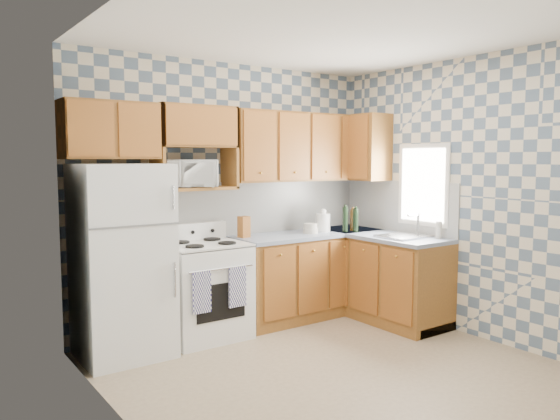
# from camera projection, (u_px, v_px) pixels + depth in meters

# --- Properties ---
(floor) EXTENTS (3.40, 3.40, 0.00)m
(floor) POSITION_uv_depth(u_px,v_px,m) (327.00, 367.00, 4.52)
(floor) COLOR #866F55
(floor) RESTS_ON ground
(back_wall) EXTENTS (3.40, 0.02, 2.70)m
(back_wall) POSITION_uv_depth(u_px,v_px,m) (229.00, 195.00, 5.69)
(back_wall) COLOR slate
(back_wall) RESTS_ON ground
(right_wall) EXTENTS (0.02, 3.20, 2.70)m
(right_wall) POSITION_uv_depth(u_px,v_px,m) (460.00, 197.00, 5.38)
(right_wall) COLOR slate
(right_wall) RESTS_ON ground
(backsplash_back) EXTENTS (2.60, 0.02, 0.56)m
(backsplash_back) POSITION_uv_depth(u_px,v_px,m) (261.00, 207.00, 5.93)
(backsplash_back) COLOR white
(backsplash_back) RESTS_ON back_wall
(backsplash_right) EXTENTS (0.02, 1.60, 0.56)m
(backsplash_right) POSITION_uv_depth(u_px,v_px,m) (398.00, 206.00, 6.03)
(backsplash_right) COLOR white
(backsplash_right) RESTS_ON right_wall
(refrigerator) EXTENTS (0.75, 0.70, 1.68)m
(refrigerator) POSITION_uv_depth(u_px,v_px,m) (122.00, 261.00, 4.72)
(refrigerator) COLOR white
(refrigerator) RESTS_ON floor
(stove_body) EXTENTS (0.76, 0.65, 0.90)m
(stove_body) POSITION_uv_depth(u_px,v_px,m) (204.00, 291.00, 5.24)
(stove_body) COLOR white
(stove_body) RESTS_ON floor
(cooktop) EXTENTS (0.76, 0.65, 0.02)m
(cooktop) POSITION_uv_depth(u_px,v_px,m) (204.00, 245.00, 5.20)
(cooktop) COLOR silver
(cooktop) RESTS_ON stove_body
(backguard) EXTENTS (0.76, 0.08, 0.17)m
(backguard) POSITION_uv_depth(u_px,v_px,m) (191.00, 232.00, 5.42)
(backguard) COLOR white
(backguard) RESTS_ON cooktop
(dish_towel_left) EXTENTS (0.18, 0.02, 0.38)m
(dish_towel_left) POSITION_uv_depth(u_px,v_px,m) (202.00, 292.00, 4.84)
(dish_towel_left) COLOR navy
(dish_towel_left) RESTS_ON stove_body
(dish_towel_right) EXTENTS (0.18, 0.02, 0.38)m
(dish_towel_right) POSITION_uv_depth(u_px,v_px,m) (237.00, 287.00, 5.05)
(dish_towel_right) COLOR navy
(dish_towel_right) RESTS_ON stove_body
(base_cabinets_back) EXTENTS (1.75, 0.60, 0.88)m
(base_cabinets_back) POSITION_uv_depth(u_px,v_px,m) (308.00, 275.00, 6.01)
(base_cabinets_back) COLOR brown
(base_cabinets_back) RESTS_ON floor
(base_cabinets_right) EXTENTS (0.60, 1.60, 0.88)m
(base_cabinets_right) POSITION_uv_depth(u_px,v_px,m) (378.00, 277.00, 5.94)
(base_cabinets_right) COLOR brown
(base_cabinets_right) RESTS_ON floor
(countertop_back) EXTENTS (1.77, 0.63, 0.04)m
(countertop_back) POSITION_uv_depth(u_px,v_px,m) (309.00, 234.00, 5.96)
(countertop_back) COLOR slate
(countertop_back) RESTS_ON base_cabinets_back
(countertop_right) EXTENTS (0.63, 1.60, 0.04)m
(countertop_right) POSITION_uv_depth(u_px,v_px,m) (379.00, 235.00, 5.89)
(countertop_right) COLOR slate
(countertop_right) RESTS_ON base_cabinets_right
(upper_cabinets_back) EXTENTS (1.75, 0.33, 0.74)m
(upper_cabinets_back) POSITION_uv_depth(u_px,v_px,m) (301.00, 147.00, 5.99)
(upper_cabinets_back) COLOR brown
(upper_cabinets_back) RESTS_ON back_wall
(upper_cabinets_fridge) EXTENTS (0.82, 0.33, 0.50)m
(upper_cabinets_fridge) POSITION_uv_depth(u_px,v_px,m) (110.00, 130.00, 4.76)
(upper_cabinets_fridge) COLOR brown
(upper_cabinets_fridge) RESTS_ON back_wall
(upper_cabinets_right) EXTENTS (0.33, 0.70, 0.74)m
(upper_cabinets_right) POSITION_uv_depth(u_px,v_px,m) (360.00, 148.00, 6.25)
(upper_cabinets_right) COLOR brown
(upper_cabinets_right) RESTS_ON right_wall
(microwave_shelf) EXTENTS (0.80, 0.33, 0.03)m
(microwave_shelf) POSITION_uv_depth(u_px,v_px,m) (195.00, 189.00, 5.28)
(microwave_shelf) COLOR brown
(microwave_shelf) RESTS_ON back_wall
(microwave) EXTENTS (0.54, 0.42, 0.27)m
(microwave) POSITION_uv_depth(u_px,v_px,m) (189.00, 173.00, 5.22)
(microwave) COLOR white
(microwave) RESTS_ON microwave_shelf
(sink) EXTENTS (0.48, 0.40, 0.03)m
(sink) POSITION_uv_depth(u_px,v_px,m) (404.00, 237.00, 5.61)
(sink) COLOR #B7B7BC
(sink) RESTS_ON countertop_right
(window) EXTENTS (0.02, 0.66, 0.86)m
(window) POSITION_uv_depth(u_px,v_px,m) (423.00, 185.00, 5.72)
(window) COLOR silver
(window) RESTS_ON right_wall
(bottle_0) EXTENTS (0.06, 0.06, 0.28)m
(bottle_0) POSITION_uv_depth(u_px,v_px,m) (345.00, 219.00, 6.00)
(bottle_0) COLOR black
(bottle_0) RESTS_ON countertop_back
(bottle_1) EXTENTS (0.06, 0.06, 0.26)m
(bottle_1) POSITION_uv_depth(u_px,v_px,m) (356.00, 220.00, 6.01)
(bottle_1) COLOR black
(bottle_1) RESTS_ON countertop_back
(bottle_2) EXTENTS (0.06, 0.06, 0.24)m
(bottle_2) POSITION_uv_depth(u_px,v_px,m) (353.00, 220.00, 6.12)
(bottle_2) COLOR #4D3212
(bottle_2) RESTS_ON countertop_back
(knife_block) EXTENTS (0.11, 0.11, 0.22)m
(knife_block) POSITION_uv_depth(u_px,v_px,m) (244.00, 227.00, 5.58)
(knife_block) COLOR brown
(knife_block) RESTS_ON countertop_back
(electric_kettle) EXTENTS (0.16, 0.16, 0.20)m
(electric_kettle) POSITION_uv_depth(u_px,v_px,m) (323.00, 223.00, 6.04)
(electric_kettle) COLOR white
(electric_kettle) RESTS_ON countertop_back
(food_containers) EXTENTS (0.16, 0.16, 0.11)m
(food_containers) POSITION_uv_depth(u_px,v_px,m) (311.00, 228.00, 5.88)
(food_containers) COLOR beige
(food_containers) RESTS_ON countertop_back
(soap_bottle) EXTENTS (0.06, 0.06, 0.17)m
(soap_bottle) POSITION_uv_depth(u_px,v_px,m) (439.00, 230.00, 5.51)
(soap_bottle) COLOR beige
(soap_bottle) RESTS_ON countertop_right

